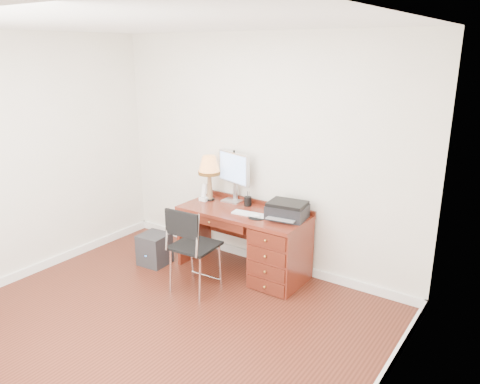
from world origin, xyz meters
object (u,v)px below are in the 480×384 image
Objects in this scene: monitor at (233,171)px; phone at (204,196)px; printer at (287,210)px; leg_lamp at (209,168)px; desk at (267,245)px; equipment_box at (155,249)px; chair at (190,241)px.

monitor is 2.87× the size of phone.
printer is at bearing 1.27° from phone.
leg_lamp is at bearing -135.24° from monitor.
desk is 2.50× the size of monitor.
desk is at bearing -5.91° from leg_lamp.
desk is 1.01m from phone.
monitor is 0.29m from leg_lamp.
monitor reaches higher than desk.
desk is 3.96× the size of equipment_box.
chair is at bearing -139.54° from printer.
printer is 1.73m from equipment_box.
desk is at bearing 50.39° from chair.
desk is 0.98m from monitor.
desk is at bearing -168.32° from printer.
desk is 2.75× the size of leg_lamp.
equipment_box is at bearing -128.93° from phone.
monitor is at bearing 161.59° from printer.
monitor is 0.47m from phone.
printer is 1.09m from chair.
phone is 0.89m from equipment_box.
monitor reaches higher than printer.
leg_lamp reaches higher than equipment_box.
leg_lamp reaches higher than chair.
chair is 2.52× the size of equipment_box.
chair is at bearing -125.50° from desk.
monitor is at bearing 32.25° from phone.
leg_lamp is 1.06m from chair.
leg_lamp is 0.35m from phone.
chair is at bearing -65.41° from leg_lamp.
leg_lamp reaches higher than desk.
desk is 1.15m from leg_lamp.
phone is at bearing 177.47° from desk.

